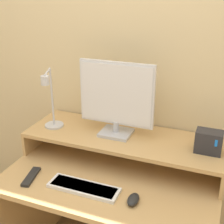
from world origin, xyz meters
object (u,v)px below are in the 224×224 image
at_px(monitor, 116,98).
at_px(mouse, 133,199).
at_px(keyboard, 84,187).
at_px(remote_control, 31,177).
at_px(router_dock, 209,142).
at_px(desk_lamp, 51,105).

distance_m(monitor, mouse, 0.57).
xyz_separation_m(keyboard, remote_control, (-0.31, -0.02, -0.00)).
bearing_deg(mouse, router_dock, 50.55).
distance_m(keyboard, remote_control, 0.31).
relative_size(mouse, remote_control, 0.55).
xyz_separation_m(keyboard, mouse, (0.27, -0.01, 0.01)).
distance_m(desk_lamp, mouse, 0.74).
height_order(keyboard, remote_control, keyboard).
relative_size(router_dock, mouse, 1.41).
xyz_separation_m(router_dock, remote_control, (-0.87, -0.37, -0.20)).
bearing_deg(keyboard, remote_control, -177.07).
height_order(monitor, mouse, monitor).
distance_m(monitor, remote_control, 0.63).
height_order(monitor, desk_lamp, monitor).
height_order(monitor, keyboard, monitor).
distance_m(desk_lamp, router_dock, 0.91).
distance_m(mouse, remote_control, 0.58).
relative_size(desk_lamp, router_dock, 2.71).
distance_m(router_dock, keyboard, 0.69).
distance_m(monitor, router_dock, 0.55).
xyz_separation_m(mouse, remote_control, (-0.58, -0.01, -0.01)).
xyz_separation_m(desk_lamp, router_dock, (0.90, 0.07, -0.10)).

